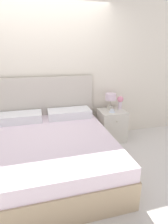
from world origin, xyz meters
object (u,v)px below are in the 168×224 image
(bed, at_px, (49,150))
(teacup, at_px, (112,111))
(nightstand, at_px, (111,125))
(table_lamp, at_px, (111,98))
(flower_vase, at_px, (120,101))

(bed, height_order, teacup, bed)
(bed, relative_size, nightstand, 3.14)
(table_lamp, height_order, flower_vase, table_lamp)
(nightstand, distance_m, flower_vase, 0.51)
(bed, bearing_deg, table_lamp, 30.12)
(table_lamp, distance_m, flower_vase, 0.21)
(flower_vase, bearing_deg, teacup, -146.48)
(table_lamp, relative_size, teacup, 2.70)
(table_lamp, xyz_separation_m, teacup, (-0.04, -0.19, -0.20))
(bed, relative_size, table_lamp, 6.07)
(teacup, bearing_deg, nightstand, 65.91)
(nightstand, relative_size, flower_vase, 2.38)
(bed, xyz_separation_m, teacup, (1.23, 0.55, 0.33))
(table_lamp, distance_m, teacup, 0.28)
(nightstand, xyz_separation_m, table_lamp, (0.00, 0.11, 0.53))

